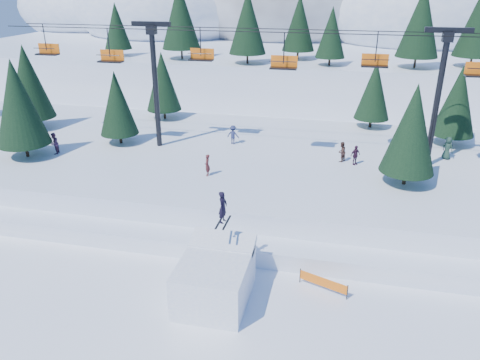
% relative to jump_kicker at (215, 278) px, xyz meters
% --- Properties ---
extents(ground, '(160.00, 160.00, 0.00)m').
position_rel_jump_kicker_xyz_m(ground, '(-0.50, -1.73, -1.33)').
color(ground, white).
rests_on(ground, ground).
extents(mid_shelf, '(70.00, 22.00, 2.50)m').
position_rel_jump_kicker_xyz_m(mid_shelf, '(-0.50, 16.27, -0.08)').
color(mid_shelf, white).
rests_on(mid_shelf, ground).
extents(berm, '(70.00, 6.00, 1.10)m').
position_rel_jump_kicker_xyz_m(berm, '(-0.50, 6.27, -0.78)').
color(berm, white).
rests_on(berm, ground).
extents(mountain_ridge, '(119.00, 60.00, 26.46)m').
position_rel_jump_kicker_xyz_m(mountain_ridge, '(-5.58, 71.63, 8.32)').
color(mountain_ridge, white).
rests_on(mountain_ridge, ground).
extents(jump_kicker, '(3.57, 4.87, 5.68)m').
position_rel_jump_kicker_xyz_m(jump_kicker, '(0.00, 0.00, 0.00)').
color(jump_kicker, white).
rests_on(jump_kicker, ground).
extents(chairlift, '(46.00, 3.21, 10.28)m').
position_rel_jump_kicker_xyz_m(chairlift, '(0.39, 16.32, 7.99)').
color(chairlift, black).
rests_on(chairlift, mid_shelf).
extents(conifer_stand, '(65.16, 18.34, 9.41)m').
position_rel_jump_kicker_xyz_m(conifer_stand, '(2.39, 17.20, 5.57)').
color(conifer_stand, black).
rests_on(conifer_stand, mid_shelf).
extents(distant_skiers, '(32.33, 8.42, 1.83)m').
position_rel_jump_kicker_xyz_m(distant_skiers, '(-0.52, 15.60, 2.03)').
color(distant_skiers, '#3D1D35').
rests_on(distant_skiers, mid_shelf).
extents(banner_near, '(2.68, 1.06, 0.90)m').
position_rel_jump_kicker_xyz_m(banner_near, '(5.60, 1.97, -0.79)').
color(banner_near, black).
rests_on(banner_near, ground).
extents(banner_far, '(2.63, 1.18, 0.90)m').
position_rel_jump_kicker_xyz_m(banner_far, '(7.64, 4.74, -0.79)').
color(banner_far, black).
rests_on(banner_far, ground).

